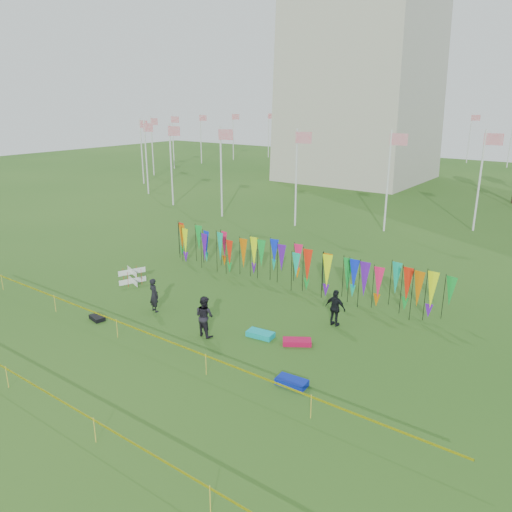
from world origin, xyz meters
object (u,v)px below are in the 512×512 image
Objects in this scene: box_kite at (132,276)px; kite_bag_black at (97,318)px; person_mid at (204,316)px; person_right at (335,308)px; kite_bag_blue at (292,382)px; kite_bag_red at (297,342)px; kite_bag_turquoise at (260,334)px; person_left at (154,295)px.

kite_bag_black is at bearing -60.12° from box_kite.
person_right is at bearing -129.88° from person_mid.
kite_bag_black is at bearing -176.28° from kite_bag_blue.
kite_bag_blue is at bearing -61.56° from kite_bag_red.
box_kite is 8.23m from person_mid.
kite_bag_turquoise is at bearing 57.32° from person_right.
kite_bag_blue is at bearing 104.10° from person_right.
person_right is 2.11× the size of kite_bag_black.
person_left is at bearing 28.24° from person_right.
person_right reaches higher than kite_bag_black.
person_mid reaches higher than box_kite.
kite_bag_blue is at bearing 171.89° from person_mid.
box_kite is at bearing 176.39° from kite_bag_red.
person_mid reaches higher than person_right.
kite_bag_turquoise is at bearing -6.26° from box_kite.
box_kite is 0.73× the size of kite_bag_red.
box_kite reaches higher than kite_bag_turquoise.
person_mid reaches higher than kite_bag_blue.
kite_bag_blue reaches higher than kite_bag_turquoise.
person_right is (8.10, 3.90, 0.02)m from person_left.
person_mid reaches higher than kite_bag_red.
person_mid reaches higher than person_left.
person_left reaches higher than box_kite.
kite_bag_blue is (3.28, -2.54, 0.00)m from kite_bag_turquoise.
person_mid is 5.72m from kite_bag_black.
box_kite is at bearing 164.65° from kite_bag_blue.
kite_bag_blue is at bearing -15.35° from box_kite.
kite_bag_turquoise is (-2.14, -3.03, -0.77)m from person_right.
box_kite is at bearing 11.68° from person_right.
person_left is at bearing -170.97° from kite_bag_red.
kite_bag_turquoise is (5.96, 0.87, -0.75)m from person_left.
kite_bag_black is at bearing -158.62° from kite_bag_red.
person_left is (3.98, -1.96, 0.42)m from box_kite.
kite_bag_turquoise is 4.15m from kite_bag_blue.
person_right reaches higher than kite_bag_blue.
person_mid is at bearing -146.83° from kite_bag_turquoise.
person_left reaches higher than kite_bag_red.
person_mid reaches higher than kite_bag_black.
person_right is at bearing 9.14° from box_kite.
box_kite reaches higher than kite_bag_red.
kite_bag_black is (-5.35, -1.86, -0.85)m from person_mid.
kite_bag_red is (3.82, 1.73, -0.83)m from person_mid.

